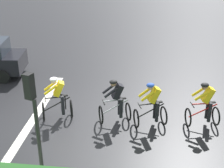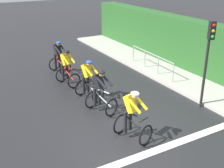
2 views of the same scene
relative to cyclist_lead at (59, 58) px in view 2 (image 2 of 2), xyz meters
The scene contains 12 objects.
ground_plane 6.84m from the cyclist_lead, 91.61° to the right, with size 80.00×80.00×0.00m, color black.
sidewalk_kerb 6.97m from the cyclist_lead, 43.77° to the right, with size 2.80×21.90×0.12m, color #ADA89E.
stone_wall_low 7.62m from the cyclist_lead, 39.07° to the right, with size 0.44×21.90×0.67m, color gray.
hedge_wall 7.85m from the cyclist_lead, 37.69° to the right, with size 1.10×21.90×2.59m, color #265623.
road_marking_stop_line 7.92m from the cyclist_lead, 91.39° to the right, with size 7.00×0.30×0.01m, color silver.
cyclist_lead is the anchor object (origin of this frame).
cyclist_second 1.74m from the cyclist_lead, 97.69° to the right, with size 0.88×1.20×1.66m.
cyclist_mid 3.56m from the cyclist_lead, 90.13° to the right, with size 0.98×1.24×1.66m.
cyclist_fourth 4.84m from the cyclist_lead, 91.49° to the right, with size 1.01×1.25×1.66m.
cyclist_trailing 6.96m from the cyclist_lead, 90.86° to the right, with size 0.99×1.24×1.66m.
traffic_light_near_crossing 7.46m from the cyclist_lead, 61.79° to the right, with size 0.26×0.30×3.34m.
pedestrian_railing_kerbside 4.71m from the cyclist_lead, 29.37° to the right, with size 0.20×3.61×1.03m.
Camera 2 is at (-4.29, -6.68, 5.10)m, focal length 46.02 mm.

